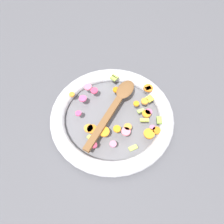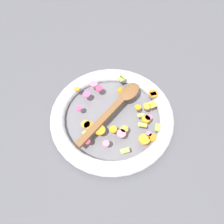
# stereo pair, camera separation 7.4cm
# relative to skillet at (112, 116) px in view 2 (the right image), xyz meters

# --- Properties ---
(ground_plane) EXTENTS (4.00, 4.00, 0.00)m
(ground_plane) POSITION_rel_skillet_xyz_m (0.00, 0.00, -0.02)
(ground_plane) COLOR #4C4C51
(skillet) EXTENTS (0.43, 0.43, 0.05)m
(skillet) POSITION_rel_skillet_xyz_m (0.00, 0.00, 0.00)
(skillet) COLOR slate
(skillet) RESTS_ON ground_plane
(chopped_vegetables) EXTENTS (0.33, 0.32, 0.01)m
(chopped_vegetables) POSITION_rel_skillet_xyz_m (0.03, -0.00, 0.03)
(chopped_vegetables) COLOR orange
(chopped_vegetables) RESTS_ON skillet
(wooden_spoon) EXTENTS (0.14, 0.31, 0.01)m
(wooden_spoon) POSITION_rel_skillet_xyz_m (0.01, 0.02, 0.04)
(wooden_spoon) COLOR brown
(wooden_spoon) RESTS_ON chopped_vegetables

